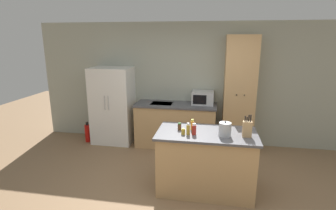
{
  "coord_description": "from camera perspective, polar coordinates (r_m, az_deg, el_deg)",
  "views": [
    {
      "loc": [
        0.3,
        -3.27,
        2.26
      ],
      "look_at": [
        -0.53,
        1.4,
        1.05
      ],
      "focal_mm": 28.0,
      "sensor_mm": 36.0,
      "label": 1
    }
  ],
  "objects": [
    {
      "name": "ground_plane",
      "position": [
        3.99,
        4.24,
        -20.28
      ],
      "size": [
        14.0,
        14.0,
        0.0
      ],
      "primitive_type": "plane",
      "color": "#846647"
    },
    {
      "name": "wall_back",
      "position": [
        5.69,
        6.94,
        4.49
      ],
      "size": [
        7.2,
        0.06,
        2.6
      ],
      "color": "#9EA393",
      "rests_on": "ground_plane"
    },
    {
      "name": "refrigerator",
      "position": [
        5.86,
        -11.92,
        -0.11
      ],
      "size": [
        0.87,
        0.65,
        1.66
      ],
      "color": "white",
      "rests_on": "ground_plane"
    },
    {
      "name": "back_counter",
      "position": [
        5.61,
        1.66,
        -4.34
      ],
      "size": [
        1.7,
        0.66,
        0.93
      ],
      "color": "tan",
      "rests_on": "ground_plane"
    },
    {
      "name": "pantry_cabinet",
      "position": [
        5.44,
        15.21,
        2.2
      ],
      "size": [
        0.6,
        0.55,
        2.33
      ],
      "color": "tan",
      "rests_on": "ground_plane"
    },
    {
      "name": "kitchen_island",
      "position": [
        4.05,
        8.2,
        -12.07
      ],
      "size": [
        1.45,
        0.78,
        0.93
      ],
      "color": "tan",
      "rests_on": "ground_plane"
    },
    {
      "name": "microwave",
      "position": [
        5.49,
        7.58,
        1.59
      ],
      "size": [
        0.45,
        0.39,
        0.27
      ],
      "color": "#B2B5B7",
      "rests_on": "back_counter"
    },
    {
      "name": "knife_block",
      "position": [
        3.79,
        16.86,
        -4.98
      ],
      "size": [
        0.12,
        0.08,
        0.32
      ],
      "color": "tan",
      "rests_on": "kitchen_island"
    },
    {
      "name": "spice_bottle_tall_dark",
      "position": [
        3.92,
        2.52,
        -4.72
      ],
      "size": [
        0.05,
        0.05,
        0.11
      ],
      "color": "#563319",
      "rests_on": "kitchen_island"
    },
    {
      "name": "spice_bottle_short_red",
      "position": [
        3.75,
        3.32,
        -5.8
      ],
      "size": [
        0.05,
        0.05,
        0.09
      ],
      "color": "gold",
      "rests_on": "kitchen_island"
    },
    {
      "name": "spice_bottle_amber_oil",
      "position": [
        3.74,
        5.69,
        -5.31
      ],
      "size": [
        0.06,
        0.06,
        0.17
      ],
      "color": "#B2281E",
      "rests_on": "kitchen_island"
    },
    {
      "name": "spice_bottle_green_herb",
      "position": [
        3.92,
        5.3,
        -4.35
      ],
      "size": [
        0.05,
        0.05,
        0.16
      ],
      "color": "orange",
      "rests_on": "kitchen_island"
    },
    {
      "name": "spice_bottle_pale_salt",
      "position": [
        3.73,
        4.42,
        -5.27
      ],
      "size": [
        0.05,
        0.05,
        0.17
      ],
      "color": "gold",
      "rests_on": "kitchen_island"
    },
    {
      "name": "kettle",
      "position": [
        3.74,
        12.29,
        -5.21
      ],
      "size": [
        0.17,
        0.17,
        0.22
      ],
      "color": "#B2B5B7",
      "rests_on": "kitchen_island"
    },
    {
      "name": "fire_extinguisher",
      "position": [
        6.17,
        -17.07,
        -5.83
      ],
      "size": [
        0.12,
        0.12,
        0.45
      ],
      "color": "red",
      "rests_on": "ground_plane"
    }
  ]
}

